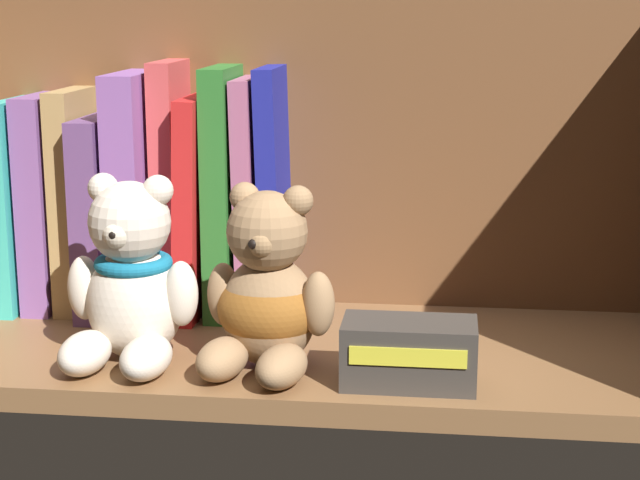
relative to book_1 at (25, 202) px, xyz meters
The scene contains 15 objects.
shelf_board 29.86cm from the book_1, 20.33° to the right, with size 64.69×25.61×2.00cm, color brown.
shelf_back_panel 26.63cm from the book_1, ahead, with size 67.09×1.20×31.21cm, color brown.
book_1 is the anchor object (origin of this frame).
book_2 2.57cm from the book_1, ahead, with size 2.64×11.18×20.09cm, color #7D5093.
book_3 5.43cm from the book_1, ahead, with size 2.20×10.95×20.62cm, color #A4814C.
book_4 8.29cm from the book_1, ahead, with size 2.65×14.93×18.28cm, color #623F72.
book_5 11.64cm from the book_1, ahead, with size 3.11×14.35×22.27cm, color #86539E.
book_6 14.73cm from the book_1, ahead, with size 2.13×9.26×23.24cm, color #C54444.
book_7 17.05cm from the book_1, ahead, with size 1.88×13.61×20.15cm, color red.
book_8 19.65cm from the book_1, ahead, with size 2.33×11.54×22.80cm, color #296C28.
book_9 22.07cm from the book_1, ahead, with size 1.72×10.58×21.80cm, color #A2567B.
book_10 24.30cm from the book_1, ahead, with size 1.83×10.28×22.79cm, color navy.
teddy_bear_larger 21.61cm from the book_1, 45.66° to the right, with size 11.19×11.44×15.22cm.
teddy_bear_smaller 30.74cm from the book_1, 30.56° to the right, with size 11.14×11.82×14.76cm.
small_product_box 42.11cm from the book_1, 25.69° to the right, with size 10.17×5.55×4.97cm.
Camera 1 is at (13.72, -83.91, 30.79)cm, focal length 58.75 mm.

